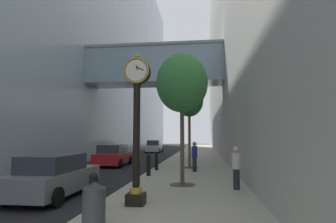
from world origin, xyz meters
name	(u,v)px	position (x,y,z in m)	size (l,w,h in m)	color
ground_plane	(172,157)	(0.00, 27.00, 0.00)	(110.00, 110.00, 0.00)	black
sidewalk_right	(197,155)	(2.57, 30.00, 0.07)	(5.14, 80.00, 0.14)	#ADA593
building_block_left	(85,24)	(-11.38, 29.95, 16.43)	(21.38, 80.00, 32.95)	#93A8B7
building_block_right	(255,14)	(9.64, 30.00, 16.72)	(9.00, 80.00, 33.43)	#B7B2A8
street_clock	(137,120)	(1.25, 5.36, 2.73)	(0.84, 0.55, 4.72)	black
bollard_nearest	(93,193)	(0.42, 4.00, 0.74)	(0.23, 0.23, 1.15)	black
bollard_third	(138,170)	(0.42, 9.13, 0.74)	(0.23, 0.23, 1.15)	black
bollard_fourth	(149,164)	(0.42, 11.70, 0.74)	(0.23, 0.23, 1.15)	black
bollard_fifth	(156,160)	(0.42, 14.26, 0.74)	(0.23, 0.23, 1.15)	black
street_tree_near	(182,84)	(2.41, 9.10, 4.57)	(2.29, 2.29, 5.77)	#333335
street_tree_mid_near	(189,101)	(2.41, 15.92, 4.61)	(1.92, 1.92, 5.63)	#333335
trash_bin	(94,205)	(0.83, 3.03, 0.68)	(0.53, 0.53, 1.05)	#383D42
pedestrian_walking	(236,167)	(4.60, 8.30, 1.03)	(0.44, 0.44, 1.69)	#23232D
pedestrian_by_clock	(195,156)	(2.80, 13.77, 1.08)	(0.35, 0.35, 1.77)	#23232D
car_grey_near	(55,176)	(-2.14, 6.71, 0.76)	(1.95, 4.39, 1.56)	slate
car_white_mid	(154,147)	(-3.39, 35.63, 0.82)	(2.16, 4.64, 1.69)	silver
car_red_far	(113,155)	(-3.47, 17.69, 0.79)	(2.21, 4.56, 1.61)	#AD191E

